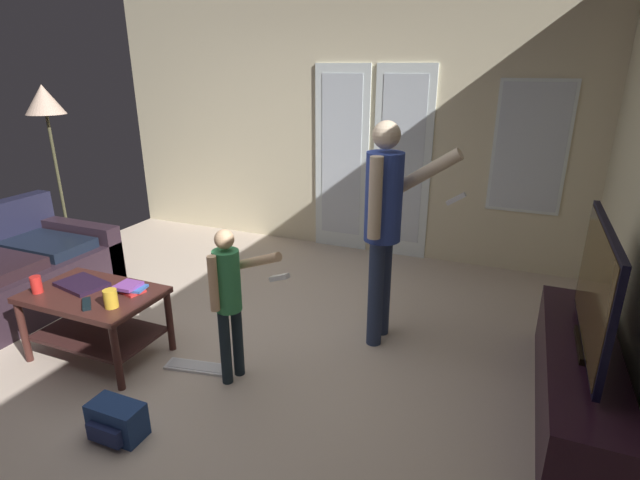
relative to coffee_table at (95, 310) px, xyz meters
name	(u,v)px	position (x,y,z in m)	size (l,w,h in m)	color
ground_plane	(202,362)	(0.72, 0.21, -0.37)	(5.42, 5.33, 0.02)	beige
wall_back_with_doors	(342,124)	(0.80, 2.83, 1.03)	(5.42, 0.09, 2.88)	beige
coffee_table	(95,310)	(0.00, 0.00, 0.00)	(0.92, 0.58, 0.50)	#401F1A
tv_stand	(577,380)	(3.12, 0.64, -0.15)	(0.40, 1.71, 0.43)	black
flat_screen_tv	(596,289)	(3.11, 0.65, 0.45)	(0.08, 1.17, 0.75)	black
person_adult	(385,216)	(1.80, 1.00, 0.62)	(0.67, 0.45, 1.65)	navy
person_child	(229,293)	(1.04, 0.13, 0.27)	(0.51, 0.28, 1.05)	#19242D
floor_lamp	(46,109)	(-1.64, 1.22, 1.23)	(0.36, 0.36, 1.82)	#3A2D2D
backpack	(116,421)	(0.72, -0.59, -0.26)	(0.31, 0.20, 0.21)	navy
loose_keyboard	(197,367)	(0.73, 0.12, -0.35)	(0.46, 0.21, 0.02)	white
laptop_closed	(82,284)	(-0.15, 0.05, 0.15)	(0.35, 0.24, 0.03)	black
cup_near_edge	(36,285)	(-0.34, -0.15, 0.20)	(0.07, 0.07, 0.12)	red
cup_by_laptop	(111,299)	(0.29, -0.12, 0.20)	(0.09, 0.09, 0.12)	gold
tv_remote_black	(87,304)	(0.12, -0.16, 0.15)	(0.17, 0.05, 0.02)	black
book_stack	(129,288)	(0.23, 0.11, 0.17)	(0.23, 0.17, 0.06)	red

